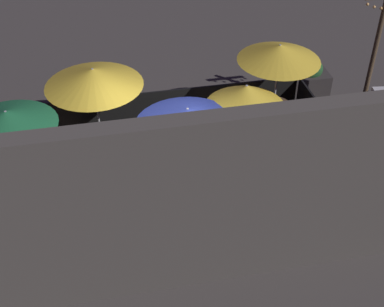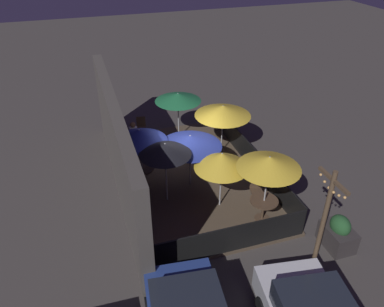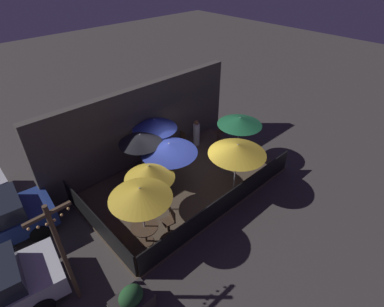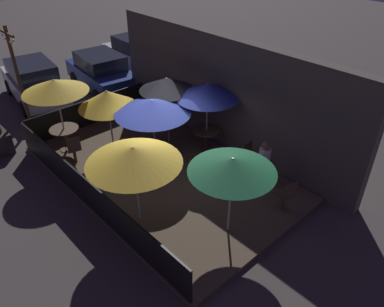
% 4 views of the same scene
% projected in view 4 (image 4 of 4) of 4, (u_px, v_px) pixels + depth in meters
% --- Properties ---
extents(ground_plane, '(60.00, 60.00, 0.00)m').
position_uv_depth(ground_plane, '(161.00, 174.00, 11.33)').
color(ground_plane, '#423D3A').
extents(patio_deck, '(8.13, 4.89, 0.12)m').
position_uv_depth(patio_deck, '(161.00, 172.00, 11.30)').
color(patio_deck, brown).
rests_on(patio_deck, ground_plane).
extents(building_wall, '(9.73, 0.36, 3.64)m').
position_uv_depth(building_wall, '(224.00, 94.00, 11.87)').
color(building_wall, '#4C4742').
rests_on(building_wall, ground_plane).
extents(fence_front, '(7.93, 0.05, 0.95)m').
position_uv_depth(fence_front, '(87.00, 192.00, 9.64)').
color(fence_front, black).
rests_on(fence_front, patio_deck).
extents(fence_side_left, '(0.05, 4.69, 0.95)m').
position_uv_depth(fence_side_left, '(90.00, 112.00, 13.48)').
color(fence_side_left, black).
rests_on(fence_side_left, patio_deck).
extents(patio_umbrella_0, '(1.94, 1.94, 2.28)m').
position_uv_depth(patio_umbrella_0, '(207.00, 91.00, 11.19)').
color(patio_umbrella_0, '#B2B2B7').
rests_on(patio_umbrella_0, patio_deck).
extents(patio_umbrella_1, '(1.96, 1.96, 2.41)m').
position_uv_depth(patio_umbrella_1, '(55.00, 86.00, 11.08)').
color(patio_umbrella_1, '#B2B2B7').
rests_on(patio_umbrella_1, patio_deck).
extents(patio_umbrella_2, '(2.24, 2.24, 2.08)m').
position_uv_depth(patio_umbrella_2, '(152.00, 107.00, 10.69)').
color(patio_umbrella_2, '#B2B2B7').
rests_on(patio_umbrella_2, patio_deck).
extents(patio_umbrella_3, '(2.25, 2.25, 2.14)m').
position_uv_depth(patio_umbrella_3, '(134.00, 155.00, 8.47)').
color(patio_umbrella_3, '#B2B2B7').
rests_on(patio_umbrella_3, patio_deck).
extents(patio_umbrella_4, '(1.73, 1.73, 2.28)m').
position_uv_depth(patio_umbrella_4, '(167.00, 84.00, 11.54)').
color(patio_umbrella_4, '#B2B2B7').
rests_on(patio_umbrella_4, patio_deck).
extents(patio_umbrella_5, '(1.80, 1.80, 2.09)m').
position_uv_depth(patio_umbrella_5, '(107.00, 99.00, 11.24)').
color(patio_umbrella_5, '#B2B2B7').
rests_on(patio_umbrella_5, patio_deck).
extents(patio_umbrella_6, '(1.99, 1.99, 2.11)m').
position_uv_depth(patio_umbrella_6, '(232.00, 165.00, 8.13)').
color(patio_umbrella_6, '#B2B2B7').
rests_on(patio_umbrella_6, patio_deck).
extents(dining_table_0, '(0.89, 0.89, 0.71)m').
position_uv_depth(dining_table_0, '(206.00, 134.00, 12.00)').
color(dining_table_0, '#4C3828').
rests_on(dining_table_0, patio_deck).
extents(dining_table_1, '(0.91, 0.91, 0.76)m').
position_uv_depth(dining_table_1, '(65.00, 133.00, 11.96)').
color(dining_table_1, '#4C3828').
rests_on(dining_table_1, patio_deck).
extents(patio_chair_0, '(0.47, 0.47, 0.94)m').
position_uv_depth(patio_chair_0, '(74.00, 148.00, 11.35)').
color(patio_chair_0, '#4C3828').
rests_on(patio_chair_0, patio_deck).
extents(patio_chair_1, '(0.47, 0.47, 0.95)m').
position_uv_depth(patio_chair_1, '(286.00, 195.00, 9.49)').
color(patio_chair_1, '#4C3828').
rests_on(patio_chair_1, patio_deck).
extents(patio_chair_2, '(0.41, 0.41, 0.95)m').
position_uv_depth(patio_chair_2, '(244.00, 153.00, 11.10)').
color(patio_chair_2, '#4C3828').
rests_on(patio_chair_2, patio_deck).
extents(patron_0, '(0.38, 0.38, 1.37)m').
position_uv_depth(patron_0, '(264.00, 165.00, 10.42)').
color(patron_0, silver).
rests_on(patron_0, patio_deck).
extents(light_post, '(1.10, 0.12, 3.65)m').
position_uv_depth(light_post, '(17.00, 73.00, 12.70)').
color(light_post, brown).
rests_on(light_post, ground_plane).
extents(parked_car_0, '(4.30, 2.26, 1.62)m').
position_uv_depth(parked_car_0, '(34.00, 81.00, 15.28)').
color(parked_car_0, silver).
rests_on(parked_car_0, ground_plane).
extents(parked_car_1, '(4.01, 2.10, 1.62)m').
position_uv_depth(parked_car_1, '(101.00, 72.00, 16.18)').
color(parked_car_1, navy).
rests_on(parked_car_1, ground_plane).
extents(parked_car_2, '(4.13, 1.90, 1.62)m').
position_uv_depth(parked_car_2, '(138.00, 54.00, 18.22)').
color(parked_car_2, silver).
rests_on(parked_car_2, ground_plane).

